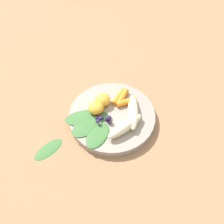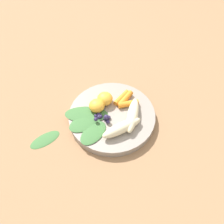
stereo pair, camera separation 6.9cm
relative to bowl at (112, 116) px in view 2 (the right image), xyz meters
The scene contains 14 objects.
ground_plane 0.01m from the bowl, ahead, with size 2.40×2.40×0.00m, color #99704C.
bowl is the anchor object (origin of this frame).
banana_peeled_left 0.07m from the bowl, 138.50° to the right, with size 0.12×0.03×0.03m, color beige.
banana_peeled_right 0.07m from the bowl, behind, with size 0.12×0.03×0.03m, color beige.
orange_segment_near 0.06m from the bowl, 35.38° to the left, with size 0.05×0.05×0.03m, color #F4A833.
orange_segment_far 0.06m from the bowl, ahead, with size 0.05×0.05×0.04m, color #F4A833.
carrot_front 0.06m from the bowl, 86.99° to the right, with size 0.02×0.02×0.06m, color orange.
carrot_mid_left 0.07m from the bowl, 71.09° to the right, with size 0.02×0.02×0.06m, color orange.
carrot_mid_right 0.07m from the bowl, 60.47° to the right, with size 0.02×0.02×0.06m, color orange.
blueberry_pile 0.04m from the bowl, 92.47° to the left, with size 0.05×0.05×0.03m.
kale_leaf_left 0.08m from the bowl, 58.94° to the left, with size 0.13×0.06×0.01m, color #3D7038.
kale_leaf_right 0.08m from the bowl, 78.86° to the left, with size 0.10×0.06×0.01m, color #3D7038.
kale_leaf_rear 0.09m from the bowl, 109.12° to the left, with size 0.09×0.05×0.01m, color #3D7038.
kale_leaf_stray 0.21m from the bowl, 77.92° to the left, with size 0.09×0.04×0.01m, color #3D7038.
Camera 2 is at (-0.35, 0.23, 0.59)m, focal length 37.68 mm.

